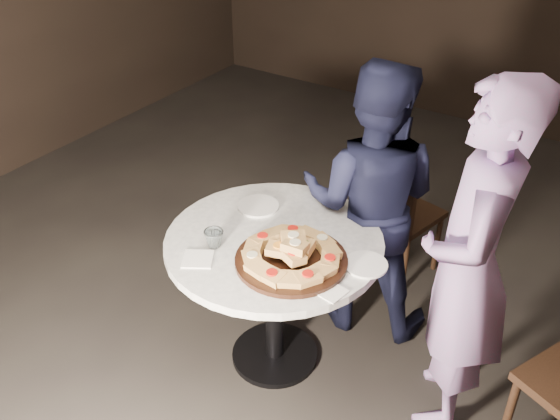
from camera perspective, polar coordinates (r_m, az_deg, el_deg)
name	(u,v)px	position (r m, az deg, el deg)	size (l,w,h in m)	color
floor	(292,375)	(3.28, 1.11, -14.83)	(7.00, 7.00, 0.00)	black
table	(274,263)	(2.96, -0.54, -4.86)	(1.24, 1.24, 0.76)	black
serving_board	(291,260)	(2.72, 1.03, -4.61)	(0.49, 0.49, 0.02)	black
focaccia_pile	(292,252)	(2.70, 1.07, -3.88)	(0.44, 0.43, 0.12)	#BC8A49
plate_left	(258,206)	(3.09, -2.00, 0.37)	(0.21, 0.21, 0.01)	white
plate_right	(366,265)	(2.73, 7.84, -4.96)	(0.19, 0.19, 0.01)	white
water_glass	(214,239)	(2.82, -6.06, -2.61)	(0.09, 0.09, 0.08)	silver
napkin_near	(198,259)	(2.77, -7.53, -4.46)	(0.13, 0.13, 0.01)	white
napkin_far	(331,292)	(2.58, 4.71, -7.46)	(0.11, 0.11, 0.01)	white
chair_far	(395,210)	(3.67, 10.49, 0.01)	(0.46, 0.47, 0.81)	black
diner_navy	(370,202)	(3.19, 8.21, 0.74)	(0.73, 0.57, 1.50)	black
diner_teal	(468,268)	(2.69, 16.85, -5.06)	(0.61, 0.40, 1.68)	#8268A2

